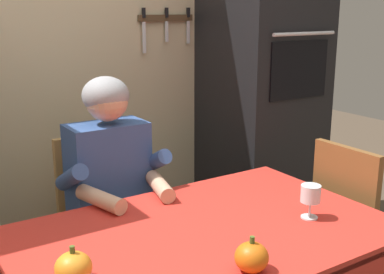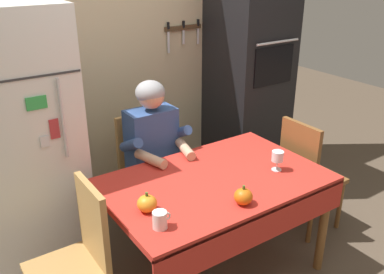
{
  "view_description": "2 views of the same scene",
  "coord_description": "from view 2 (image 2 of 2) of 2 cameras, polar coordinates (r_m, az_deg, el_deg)",
  "views": [
    {
      "loc": [
        -0.97,
        -1.3,
        1.54
      ],
      "look_at": [
        0.05,
        0.25,
        1.06
      ],
      "focal_mm": 46.63,
      "sensor_mm": 36.0,
      "label": 1
    },
    {
      "loc": [
        -1.44,
        -1.77,
        2.05
      ],
      "look_at": [
        -0.06,
        0.27,
        0.98
      ],
      "focal_mm": 39.53,
      "sensor_mm": 36.0,
      "label": 2
    }
  ],
  "objects": [
    {
      "name": "back_wall_assembly",
      "position": [
        3.53,
        -8.58,
        10.97
      ],
      "size": [
        3.7,
        0.13,
        2.6
      ],
      "color": "#BCAD89",
      "rests_on": "ground"
    },
    {
      "name": "refrigerator",
      "position": [
        3.0,
        -22.06,
        -0.88
      ],
      "size": [
        0.68,
        0.71,
        1.8
      ],
      "color": "white",
      "rests_on": "ground"
    },
    {
      "name": "wall_oven",
      "position": [
        3.85,
        7.63,
        8.22
      ],
      "size": [
        0.6,
        0.64,
        2.1
      ],
      "color": "black",
      "rests_on": "ground"
    },
    {
      "name": "dining_table",
      "position": [
        2.72,
        3.32,
        -7.35
      ],
      "size": [
        1.4,
        0.9,
        0.74
      ],
      "color": "brown",
      "rests_on": "ground"
    },
    {
      "name": "chair_behind_person",
      "position": [
        3.33,
        -6.3,
        -4.14
      ],
      "size": [
        0.4,
        0.4,
        0.93
      ],
      "color": "tan",
      "rests_on": "ground"
    },
    {
      "name": "seated_person",
      "position": [
        3.09,
        -4.82,
        -1.78
      ],
      "size": [
        0.47,
        0.55,
        1.25
      ],
      "color": "#38384C",
      "rests_on": "ground"
    },
    {
      "name": "chair_right_side",
      "position": [
        3.38,
        15.12,
        -4.52
      ],
      "size": [
        0.4,
        0.4,
        0.93
      ],
      "color": "brown",
      "rests_on": "ground"
    },
    {
      "name": "chair_left_side",
      "position": [
        2.51,
        -15.02,
        -15.22
      ],
      "size": [
        0.4,
        0.4,
        0.93
      ],
      "color": "tan",
      "rests_on": "ground"
    },
    {
      "name": "coffee_mug",
      "position": [
        2.23,
        -4.32,
        -11.07
      ],
      "size": [
        0.11,
        0.08,
        0.09
      ],
      "color": "white",
      "rests_on": "dining_table"
    },
    {
      "name": "wine_glass",
      "position": [
        2.81,
        11.47,
        -2.67
      ],
      "size": [
        0.08,
        0.08,
        0.14
      ],
      "color": "white",
      "rests_on": "dining_table"
    },
    {
      "name": "pumpkin_large",
      "position": [
        2.43,
        6.94,
        -7.97
      ],
      "size": [
        0.11,
        0.11,
        0.12
      ],
      "color": "orange",
      "rests_on": "dining_table"
    },
    {
      "name": "pumpkin_medium",
      "position": [
        2.36,
        -6.08,
        -8.91
      ],
      "size": [
        0.11,
        0.11,
        0.12
      ],
      "color": "orange",
      "rests_on": "dining_table"
    }
  ]
}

